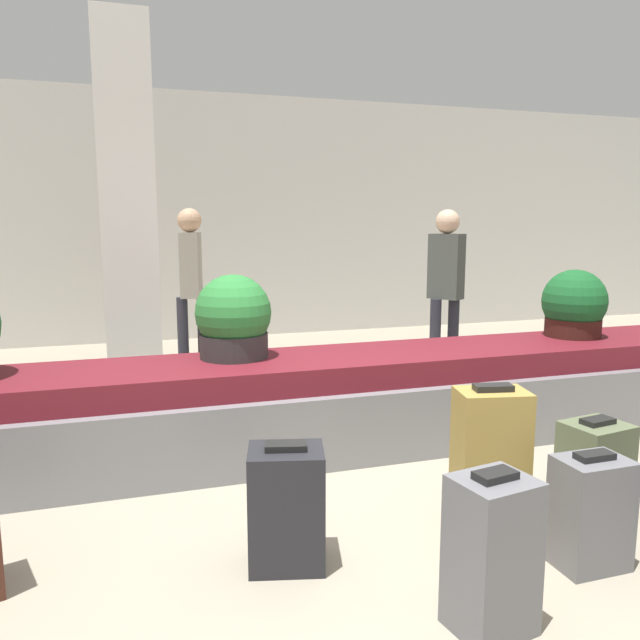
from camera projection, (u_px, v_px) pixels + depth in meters
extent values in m
plane|color=#9E937F|center=(399.00, 535.00, 3.12)|extent=(18.00, 18.00, 0.00)
cube|color=beige|center=(219.00, 218.00, 8.27)|extent=(18.00, 0.06, 3.20)
cube|color=gray|center=(320.00, 414.00, 4.31)|extent=(8.48, 0.92, 0.47)
cube|color=maroon|center=(320.00, 368.00, 4.26)|extent=(8.14, 0.76, 0.17)
cube|color=silver|center=(128.00, 216.00, 5.21)|extent=(0.45, 0.45, 3.20)
cube|color=#5B6647|center=(595.00, 465.00, 3.42)|extent=(0.37, 0.32, 0.47)
cube|color=black|center=(598.00, 421.00, 3.38)|extent=(0.19, 0.12, 0.03)
cube|color=#232328|center=(286.00, 507.00, 2.82)|extent=(0.39, 0.34, 0.55)
cube|color=black|center=(286.00, 446.00, 2.78)|extent=(0.20, 0.14, 0.03)
cube|color=#A3843D|center=(490.00, 466.00, 3.03)|extent=(0.37, 0.29, 0.76)
cube|color=black|center=(493.00, 388.00, 2.97)|extent=(0.20, 0.12, 0.03)
cube|color=slate|center=(590.00, 513.00, 2.81)|extent=(0.32, 0.23, 0.51)
cube|color=black|center=(595.00, 456.00, 2.77)|extent=(0.17, 0.08, 0.03)
cube|color=slate|center=(492.00, 555.00, 2.36)|extent=(0.33, 0.30, 0.61)
cube|color=black|center=(495.00, 475.00, 2.31)|extent=(0.17, 0.11, 0.03)
cylinder|color=#381914|center=(573.00, 327.00, 4.98)|extent=(0.43, 0.43, 0.15)
sphere|color=#195B28|center=(574.00, 301.00, 4.95)|extent=(0.50, 0.50, 0.50)
cylinder|color=#2D2D2D|center=(234.00, 345.00, 4.21)|extent=(0.46, 0.46, 0.17)
sphere|color=#2D7F38|center=(233.00, 312.00, 4.17)|extent=(0.51, 0.51, 0.51)
cylinder|color=#282833|center=(435.00, 339.00, 6.18)|extent=(0.11, 0.11, 0.80)
cylinder|color=#282833|center=(453.00, 338.00, 6.24)|extent=(0.11, 0.11, 0.80)
cube|color=#474C47|center=(446.00, 266.00, 6.10)|extent=(0.33, 0.37, 0.63)
sphere|color=beige|center=(448.00, 222.00, 6.03)|extent=(0.23, 0.23, 0.23)
cylinder|color=#282833|center=(183.00, 337.00, 6.26)|extent=(0.11, 0.11, 0.81)
cylinder|color=#282833|center=(203.00, 336.00, 6.32)|extent=(0.11, 0.11, 0.81)
cube|color=gray|center=(191.00, 265.00, 6.17)|extent=(0.25, 0.35, 0.64)
sphere|color=tan|center=(189.00, 220.00, 6.11)|extent=(0.24, 0.24, 0.24)
cylinder|color=#282833|center=(118.00, 327.00, 6.70)|extent=(0.11, 0.11, 0.87)
cylinder|color=#282833|center=(137.00, 326.00, 6.75)|extent=(0.11, 0.11, 0.87)
cube|color=maroon|center=(124.00, 254.00, 6.60)|extent=(0.30, 0.37, 0.69)
sphere|color=#936B4C|center=(122.00, 208.00, 6.53)|extent=(0.25, 0.25, 0.25)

